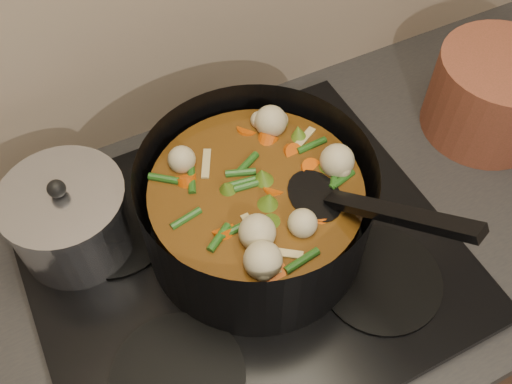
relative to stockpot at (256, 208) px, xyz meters
name	(u,v)px	position (x,y,z in m)	size (l,w,h in m)	color
counter	(247,363)	(-0.03, -0.02, -0.55)	(2.64, 0.64, 0.91)	brown
stovetop	(244,256)	(-0.03, -0.02, -0.09)	(0.62, 0.54, 0.03)	black
stockpot	(256,208)	(0.00, 0.00, 0.00)	(0.38, 0.44, 0.24)	black
saucepan	(70,218)	(-0.24, 0.12, -0.02)	(0.18, 0.18, 0.15)	silver
terracotta_crock	(493,95)	(0.48, 0.04, -0.02)	(0.22, 0.22, 0.15)	brown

